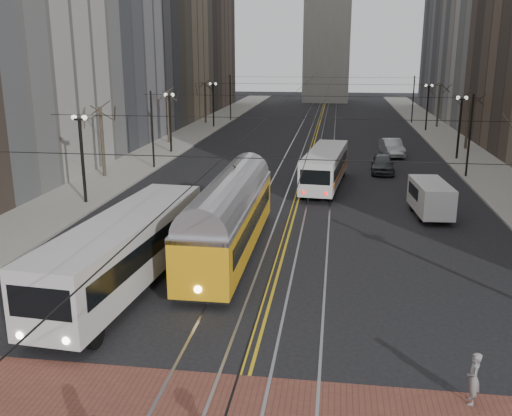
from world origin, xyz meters
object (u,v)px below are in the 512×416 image
(rear_bus, at_px, (325,169))
(pedestrian_b, at_px, (473,378))
(sedan_grey, at_px, (383,164))
(streetcar, at_px, (230,224))
(cargo_van, at_px, (430,200))
(transit_bus, at_px, (125,253))
(sedan_silver, at_px, (392,148))

(rear_bus, height_order, pedestrian_b, rear_bus)
(rear_bus, distance_m, sedan_grey, 7.54)
(streetcar, height_order, rear_bus, streetcar)
(rear_bus, bearing_deg, cargo_van, -41.31)
(transit_bus, height_order, rear_bus, transit_bus)
(rear_bus, xyz_separation_m, cargo_van, (6.54, -7.02, -0.32))
(rear_bus, xyz_separation_m, sedan_silver, (6.10, 14.28, -0.58))
(cargo_van, xyz_separation_m, pedestrian_b, (-1.69, -19.63, -0.27))
(cargo_van, relative_size, sedan_grey, 1.05)
(streetcar, distance_m, sedan_grey, 23.00)
(streetcar, bearing_deg, sedan_grey, 67.23)
(pedestrian_b, bearing_deg, streetcar, -132.57)
(streetcar, xyz_separation_m, cargo_van, (10.84, 8.24, -0.49))
(rear_bus, height_order, cargo_van, rear_bus)
(sedan_grey, xyz_separation_m, pedestrian_b, (0.21, -32.58, 0.02))
(streetcar, relative_size, sedan_grey, 2.89)
(cargo_van, bearing_deg, rear_bus, 128.18)
(sedan_silver, relative_size, pedestrian_b, 3.11)
(streetcar, bearing_deg, transit_bus, -126.17)
(streetcar, xyz_separation_m, sedan_silver, (10.40, 29.54, -0.75))
(streetcar, xyz_separation_m, sedan_grey, (8.93, 21.18, -0.78))
(sedan_grey, xyz_separation_m, sedan_silver, (1.47, 8.36, 0.03))
(cargo_van, bearing_deg, transit_bus, -142.53)
(sedan_silver, bearing_deg, rear_bus, -119.47)
(streetcar, distance_m, sedan_silver, 31.33)
(transit_bus, xyz_separation_m, streetcar, (3.54, 4.83, 0.00))
(cargo_van, height_order, sedan_grey, cargo_van)
(transit_bus, distance_m, streetcar, 5.99)
(cargo_van, bearing_deg, sedan_silver, 86.40)
(sedan_silver, bearing_deg, pedestrian_b, -98.10)
(cargo_van, bearing_deg, streetcar, -147.55)
(rear_bus, height_order, sedan_silver, rear_bus)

